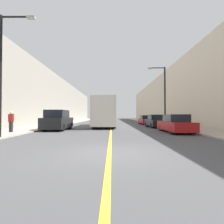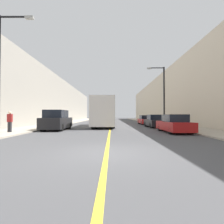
{
  "view_description": "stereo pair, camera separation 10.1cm",
  "coord_description": "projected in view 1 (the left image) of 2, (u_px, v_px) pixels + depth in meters",
  "views": [
    {
      "loc": [
        0.1,
        -6.63,
        1.43
      ],
      "look_at": [
        0.16,
        15.76,
        1.85
      ],
      "focal_mm": 28.0,
      "sensor_mm": 36.0,
      "label": 1
    },
    {
      "loc": [
        0.2,
        -6.63,
        1.43
      ],
      "look_at": [
        0.16,
        15.76,
        1.85
      ],
      "focal_mm": 28.0,
      "sensor_mm": 36.0,
      "label": 2
    }
  ],
  "objects": [
    {
      "name": "building_row_right",
      "position": [
        169.0,
        99.0,
        36.72
      ],
      "size": [
        4.0,
        72.0,
        9.92
      ],
      "primitive_type": "cube",
      "color": "beige",
      "rests_on": "ground"
    },
    {
      "name": "car_right_mid",
      "position": [
        155.0,
        122.0,
        20.85
      ],
      "size": [
        1.78,
        4.74,
        1.51
      ],
      "color": "black",
      "rests_on": "ground"
    },
    {
      "name": "car_right_far",
      "position": [
        146.0,
        120.0,
        27.46
      ],
      "size": [
        1.79,
        4.71,
        1.45
      ],
      "color": "maroon",
      "rests_on": "ground"
    },
    {
      "name": "sidewalk_right",
      "position": [
        151.0,
        122.0,
        36.62
      ],
      "size": [
        3.7,
        72.0,
        0.1
      ],
      "primitive_type": "cube",
      "color": "#A89E8C",
      "rests_on": "ground"
    },
    {
      "name": "street_lamp_right",
      "position": [
        163.0,
        93.0,
        21.97
      ],
      "size": [
        2.22,
        0.24,
        7.42
      ],
      "color": "black",
      "rests_on": "sidewalk_right"
    },
    {
      "name": "pedestrian",
      "position": [
        10.0,
        121.0,
        13.79
      ],
      "size": [
        0.37,
        0.23,
        1.66
      ],
      "color": "#2D2D33",
      "rests_on": "sidewalk_left"
    },
    {
      "name": "bus",
      "position": [
        105.0,
        112.0,
        22.1
      ],
      "size": [
        2.55,
        10.35,
        3.42
      ],
      "color": "silver",
      "rests_on": "ground"
    },
    {
      "name": "street_lamp_left",
      "position": [
        2.0,
        68.0,
        10.69
      ],
      "size": [
        2.22,
        0.24,
        7.51
      ],
      "color": "black",
      "rests_on": "sidewalk_left"
    },
    {
      "name": "parked_suv_left",
      "position": [
        57.0,
        121.0,
        16.92
      ],
      "size": [
        1.97,
        4.6,
        1.94
      ],
      "color": "black",
      "rests_on": "ground"
    },
    {
      "name": "car_right_near",
      "position": [
        175.0,
        124.0,
        14.59
      ],
      "size": [
        1.77,
        4.78,
        1.5
      ],
      "color": "maroon",
      "rests_on": "ground"
    },
    {
      "name": "sidewalk_left",
      "position": [
        71.0,
        122.0,
        36.57
      ],
      "size": [
        3.7,
        72.0,
        0.1
      ],
      "primitive_type": "cube",
      "color": "#A89E8C",
      "rests_on": "ground"
    },
    {
      "name": "ground_plane",
      "position": [
        109.0,
        153.0,
        6.6
      ],
      "size": [
        200.0,
        200.0,
        0.0
      ],
      "primitive_type": "plane",
      "color": "#474749"
    },
    {
      "name": "road_center_line",
      "position": [
        111.0,
        122.0,
        36.59
      ],
      "size": [
        0.16,
        72.0,
        0.01
      ],
      "primitive_type": "cube",
      "color": "gold",
      "rests_on": "ground"
    },
    {
      "name": "building_row_left",
      "position": [
        53.0,
        101.0,
        36.65
      ],
      "size": [
        4.0,
        72.0,
        9.03
      ],
      "primitive_type": "cube",
      "color": "gray",
      "rests_on": "ground"
    }
  ]
}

